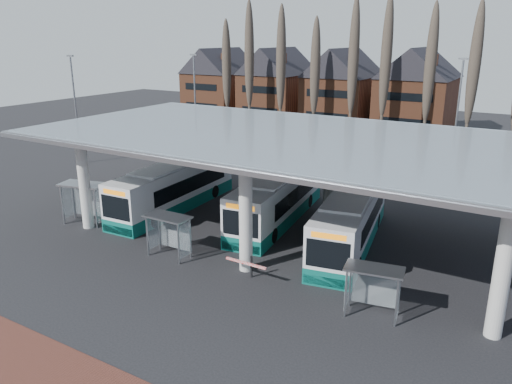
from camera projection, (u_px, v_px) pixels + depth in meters
The scene contains 14 objects.
ground at pixel (219, 289), 24.44m from camera, with size 140.00×140.00×0.00m, color black.
station_canopy at pixel (295, 146), 29.30m from camera, with size 32.00×16.00×6.34m.
poplar_row at pixel (409, 69), 48.88m from camera, with size 45.10×1.10×14.50m.
townhouse_row at pixel (309, 82), 66.42m from camera, with size 36.80×10.30×12.25m.
lamp_post_a at pixel (195, 104), 49.65m from camera, with size 0.80×0.16×10.17m.
lamp_post_b at pixel (457, 118), 41.25m from camera, with size 0.80×0.16×10.17m.
lamp_post_d at pixel (76, 108), 46.98m from camera, with size 0.80×0.16×10.17m.
bus_0 at pixel (175, 187), 35.53m from camera, with size 3.07×11.90×3.28m.
bus_1 at pixel (278, 198), 33.19m from camera, with size 4.01×11.97×3.26m.
bus_2 at pixel (351, 220), 29.30m from camera, with size 4.37×11.86×3.23m.
shelter_0 at pixel (85, 194), 32.62m from camera, with size 3.19×2.10×2.72m.
shelter_1 at pixel (170, 226), 27.68m from camera, with size 2.61×1.32×2.41m.
shelter_2 at pixel (374, 280), 21.72m from camera, with size 2.68×1.65×2.33m.
barrier at pixel (247, 264), 25.03m from camera, with size 2.36×0.66×1.18m.
Camera 1 is at (12.72, -17.90, 11.88)m, focal length 35.00 mm.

